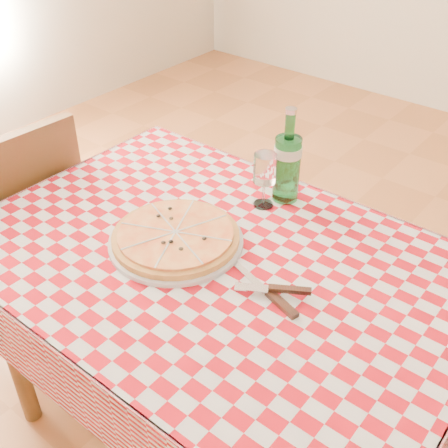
% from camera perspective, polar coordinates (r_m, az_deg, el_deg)
% --- Properties ---
extents(dining_table, '(1.20, 0.80, 0.75)m').
position_cam_1_polar(dining_table, '(1.49, -0.85, -6.28)').
color(dining_table, brown).
rests_on(dining_table, ground).
extents(tablecloth, '(1.30, 0.90, 0.01)m').
position_cam_1_polar(tablecloth, '(1.43, -0.88, -3.46)').
color(tablecloth, '#9F0914').
rests_on(tablecloth, dining_table).
extents(chair_far, '(0.43, 0.43, 0.91)m').
position_cam_1_polar(chair_far, '(2.05, -19.98, -0.41)').
color(chair_far, brown).
rests_on(chair_far, ground).
extents(pizza_plate, '(0.46, 0.46, 0.05)m').
position_cam_1_polar(pizza_plate, '(1.47, -4.93, -1.23)').
color(pizza_plate, '#BA853E').
rests_on(pizza_plate, tablecloth).
extents(water_bottle, '(0.09, 0.09, 0.28)m').
position_cam_1_polar(water_bottle, '(1.59, 6.49, 6.93)').
color(water_bottle, '#19662B').
rests_on(water_bottle, tablecloth).
extents(wine_glass, '(0.08, 0.08, 0.16)m').
position_cam_1_polar(wine_glass, '(1.58, 4.12, 4.44)').
color(wine_glass, silver).
rests_on(wine_glass, tablecloth).
extents(cutlery, '(0.29, 0.25, 0.03)m').
position_cam_1_polar(cutlery, '(1.32, 4.52, -6.66)').
color(cutlery, silver).
rests_on(cutlery, tablecloth).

